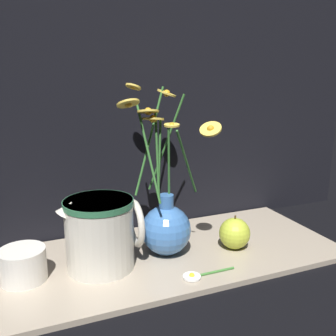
{
  "coord_description": "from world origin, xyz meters",
  "views": [
    {
      "loc": [
        -0.3,
        -0.72,
        0.4
      ],
      "look_at": [
        -0.0,
        0.0,
        0.21
      ],
      "focal_mm": 40.0,
      "sensor_mm": 36.0,
      "label": 1
    }
  ],
  "objects_px": {
    "ceramic_pitcher": "(101,231)",
    "vase_with_flowers": "(165,222)",
    "yellow_mug": "(22,264)",
    "orange_fruit": "(235,233)"
  },
  "relations": [
    {
      "from": "ceramic_pitcher",
      "to": "vase_with_flowers",
      "type": "bearing_deg",
      "value": 3.62
    },
    {
      "from": "yellow_mug",
      "to": "vase_with_flowers",
      "type": "bearing_deg",
      "value": -0.03
    },
    {
      "from": "vase_with_flowers",
      "to": "orange_fruit",
      "type": "xyz_separation_m",
      "value": [
        0.16,
        -0.04,
        -0.04
      ]
    },
    {
      "from": "yellow_mug",
      "to": "orange_fruit",
      "type": "relative_size",
      "value": 1.25
    },
    {
      "from": "yellow_mug",
      "to": "ceramic_pitcher",
      "type": "bearing_deg",
      "value": -3.47
    },
    {
      "from": "yellow_mug",
      "to": "orange_fruit",
      "type": "bearing_deg",
      "value": -4.88
    },
    {
      "from": "vase_with_flowers",
      "to": "yellow_mug",
      "type": "distance_m",
      "value": 0.31
    },
    {
      "from": "orange_fruit",
      "to": "vase_with_flowers",
      "type": "bearing_deg",
      "value": 166.03
    },
    {
      "from": "vase_with_flowers",
      "to": "orange_fruit",
      "type": "distance_m",
      "value": 0.17
    },
    {
      "from": "ceramic_pitcher",
      "to": "orange_fruit",
      "type": "height_order",
      "value": "ceramic_pitcher"
    }
  ]
}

